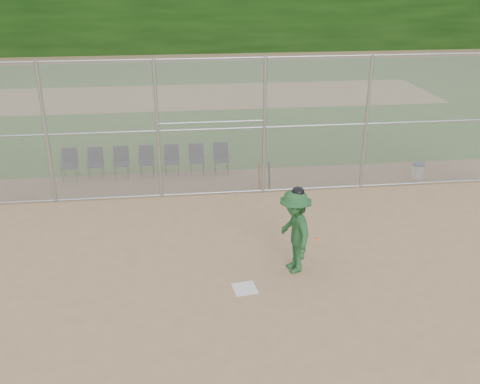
{
  "coord_description": "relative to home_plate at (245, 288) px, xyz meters",
  "views": [
    {
      "loc": [
        -1.46,
        -9.5,
        6.21
      ],
      "look_at": [
        0.0,
        2.5,
        1.1
      ],
      "focal_mm": 40.0,
      "sensor_mm": 36.0,
      "label": 1
    }
  ],
  "objects": [
    {
      "name": "backstop_fence",
      "position": [
        0.22,
        5.09,
        2.06
      ],
      "size": [
        16.09,
        0.09,
        4.0
      ],
      "color": "gray",
      "rests_on": "ground"
    },
    {
      "name": "batter_at_plate",
      "position": [
        1.16,
        0.64,
        0.95
      ],
      "size": [
        0.98,
        1.45,
        1.99
      ],
      "color": "#215329",
      "rests_on": "ground"
    },
    {
      "name": "spare_bats",
      "position": [
        1.28,
        5.33,
        0.41
      ],
      "size": [
        0.36,
        0.29,
        0.84
      ],
      "color": "#D84C14",
      "rests_on": "ground"
    },
    {
      "name": "water_cooler",
      "position": [
        6.3,
        5.67,
        0.23
      ],
      "size": [
        0.37,
        0.37,
        0.47
      ],
      "color": "white",
      "rests_on": "ground"
    },
    {
      "name": "chair_3",
      "position": [
        -2.26,
        6.86,
        0.47
      ],
      "size": [
        0.54,
        0.52,
        0.96
      ],
      "primitive_type": null,
      "color": "#101D3B",
      "rests_on": "ground"
    },
    {
      "name": "grass_strip",
      "position": [
        0.22,
        18.09,
        -0.01
      ],
      "size": [
        100.0,
        100.0,
        0.0
      ],
      "primitive_type": "plane",
      "color": "#2A611D",
      "rests_on": "ground"
    },
    {
      "name": "dirt_patch_far",
      "position": [
        0.22,
        18.09,
        -0.0
      ],
      "size": [
        24.0,
        24.0,
        0.0
      ],
      "primitive_type": "plane",
      "color": "tan",
      "rests_on": "ground"
    },
    {
      "name": "chair_4",
      "position": [
        -1.46,
        6.86,
        0.47
      ],
      "size": [
        0.54,
        0.52,
        0.96
      ],
      "primitive_type": null,
      "color": "#101D3B",
      "rests_on": "ground"
    },
    {
      "name": "chair_0",
      "position": [
        -4.65,
        6.86,
        0.47
      ],
      "size": [
        0.54,
        0.52,
        0.96
      ],
      "primitive_type": null,
      "color": "#101D3B",
      "rests_on": "ground"
    },
    {
      "name": "chair_1",
      "position": [
        -3.85,
        6.86,
        0.47
      ],
      "size": [
        0.54,
        0.52,
        0.96
      ],
      "primitive_type": null,
      "color": "#101D3B",
      "rests_on": "ground"
    },
    {
      "name": "home_plate",
      "position": [
        0.0,
        0.0,
        0.0
      ],
      "size": [
        0.54,
        0.54,
        0.02
      ],
      "primitive_type": "cube",
      "rotation": [
        0.0,
        0.0,
        0.14
      ],
      "color": "silver",
      "rests_on": "ground"
    },
    {
      "name": "chair_2",
      "position": [
        -3.05,
        6.86,
        0.47
      ],
      "size": [
        0.54,
        0.52,
        0.96
      ],
      "primitive_type": null,
      "color": "#101D3B",
      "rests_on": "ground"
    },
    {
      "name": "chair_6",
      "position": [
        0.13,
        6.86,
        0.47
      ],
      "size": [
        0.54,
        0.52,
        0.96
      ],
      "primitive_type": null,
      "color": "#101D3B",
      "rests_on": "ground"
    },
    {
      "name": "chair_5",
      "position": [
        -0.67,
        6.86,
        0.47
      ],
      "size": [
        0.54,
        0.52,
        0.96
      ],
      "primitive_type": null,
      "color": "#101D3B",
      "rests_on": "ground"
    },
    {
      "name": "ground",
      "position": [
        0.22,
        0.09,
        -0.01
      ],
      "size": [
        100.0,
        100.0,
        0.0
      ],
      "primitive_type": "plane",
      "color": "#A6825C",
      "rests_on": "ground"
    }
  ]
}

